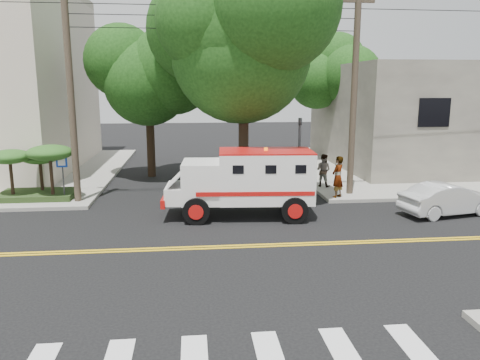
{
  "coord_description": "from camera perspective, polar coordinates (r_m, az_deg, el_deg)",
  "views": [
    {
      "loc": [
        -0.77,
        -13.82,
        4.93
      ],
      "look_at": [
        0.93,
        2.56,
        1.6
      ],
      "focal_mm": 35.0,
      "sensor_mm": 36.0,
      "label": 1
    }
  ],
  "objects": [
    {
      "name": "parked_sedan",
      "position": [
        19.81,
        24.05,
        -2.14
      ],
      "size": [
        3.98,
        2.07,
        1.25
      ],
      "primitive_type": "imported",
      "rotation": [
        0.0,
        0.0,
        1.78
      ],
      "color": "#B9B9B9",
      "rests_on": "ground"
    },
    {
      "name": "pedestrian_a",
      "position": [
        20.68,
        11.82,
        0.38
      ],
      "size": [
        0.78,
        0.76,
        1.81
      ],
      "primitive_type": "imported",
      "rotation": [
        0.0,
        0.0,
        3.87
      ],
      "color": "gray",
      "rests_on": "sidewalk_ne"
    },
    {
      "name": "tree_main",
      "position": [
        20.34,
        1.84,
        17.83
      ],
      "size": [
        6.08,
        5.7,
        9.85
      ],
      "color": "black",
      "rests_on": "ground"
    },
    {
      "name": "armored_truck",
      "position": [
        17.69,
        0.79,
        0.09
      ],
      "size": [
        5.74,
        2.59,
        2.55
      ],
      "rotation": [
        0.0,
        0.0,
        -0.07
      ],
      "color": "white",
      "rests_on": "ground"
    },
    {
      "name": "utility_pole_left",
      "position": [
        20.41,
        -19.91,
        9.55
      ],
      "size": [
        0.28,
        0.28,
        9.0
      ],
      "primitive_type": "cylinder",
      "color": "#382D23",
      "rests_on": "ground"
    },
    {
      "name": "sidewalk_ne",
      "position": [
        31.21,
        21.37,
        1.69
      ],
      "size": [
        17.0,
        17.0,
        0.15
      ],
      "primitive_type": "cube",
      "color": "gray",
      "rests_on": "ground"
    },
    {
      "name": "pedestrian_b",
      "position": [
        22.83,
        10.1,
        1.18
      ],
      "size": [
        0.97,
        0.94,
        1.57
      ],
      "primitive_type": "imported",
      "rotation": [
        0.0,
        0.0,
        2.48
      ],
      "color": "gray",
      "rests_on": "sidewalk_ne"
    },
    {
      "name": "utility_pole_right",
      "position": [
        21.24,
        13.72,
        9.95
      ],
      "size": [
        0.28,
        0.28,
        9.0
      ],
      "primitive_type": "cylinder",
      "color": "#382D23",
      "rests_on": "ground"
    },
    {
      "name": "building_right",
      "position": [
        32.03,
        23.77,
        7.29
      ],
      "size": [
        14.0,
        12.0,
        6.0
      ],
      "primitive_type": "cube",
      "color": "#615A53",
      "rests_on": "sidewalk_ne"
    },
    {
      "name": "ground",
      "position": [
        14.7,
        -2.62,
        -8.19
      ],
      "size": [
        100.0,
        100.0,
        0.0
      ],
      "primitive_type": "plane",
      "color": "black",
      "rests_on": "ground"
    },
    {
      "name": "palm_planter",
      "position": [
        21.76,
        -23.71,
        1.78
      ],
      "size": [
        3.52,
        2.63,
        2.36
      ],
      "color": "#1E3314",
      "rests_on": "sidewalk_nw"
    },
    {
      "name": "traffic_signal",
      "position": [
        20.14,
        7.25,
        3.62
      ],
      "size": [
        0.15,
        0.18,
        3.6
      ],
      "color": "#3F3F42",
      "rests_on": "ground"
    },
    {
      "name": "tree_left",
      "position": [
        25.69,
        -10.47,
        13.03
      ],
      "size": [
        4.48,
        4.2,
        7.7
      ],
      "color": "black",
      "rests_on": "ground"
    },
    {
      "name": "tree_right",
      "position": [
        31.14,
        12.39,
        13.32
      ],
      "size": [
        4.8,
        4.5,
        8.2
      ],
      "color": "black",
      "rests_on": "ground"
    },
    {
      "name": "accessibility_sign",
      "position": [
        21.02,
        -20.81,
        0.92
      ],
      "size": [
        0.45,
        0.1,
        2.02
      ],
      "color": "#3F3F42",
      "rests_on": "ground"
    }
  ]
}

